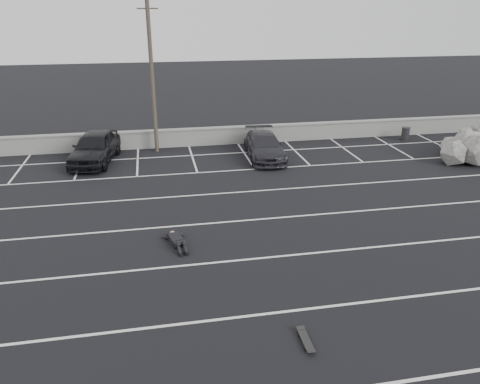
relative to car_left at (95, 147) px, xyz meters
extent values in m
plane|color=black|center=(7.19, -11.79, -0.83)|extent=(120.00, 120.00, 0.00)
cube|color=gray|center=(7.19, 2.21, -0.33)|extent=(50.00, 0.35, 1.00)
cube|color=gray|center=(7.19, 2.21, 0.19)|extent=(50.00, 0.45, 0.08)
cube|color=silver|center=(7.19, -14.79, -0.82)|extent=(36.00, 0.10, 0.01)
cube|color=silver|center=(7.19, -11.79, -0.82)|extent=(36.00, 0.10, 0.01)
cube|color=silver|center=(7.19, -8.79, -0.82)|extent=(36.00, 0.10, 0.01)
cube|color=silver|center=(7.19, -5.79, -0.82)|extent=(36.00, 0.10, 0.01)
cube|color=silver|center=(7.19, -2.79, -0.82)|extent=(36.00, 0.10, 0.01)
cube|color=silver|center=(7.19, 0.21, -0.82)|extent=(36.00, 0.10, 0.01)
cube|color=silver|center=(-3.81, -0.29, -0.82)|extent=(0.10, 5.00, 0.01)
cube|color=silver|center=(-0.81, -0.29, -0.82)|extent=(0.10, 5.00, 0.01)
cube|color=silver|center=(2.19, -0.29, -0.82)|extent=(0.10, 5.00, 0.01)
cube|color=silver|center=(5.19, -0.29, -0.82)|extent=(0.10, 5.00, 0.01)
cube|color=silver|center=(8.19, -0.29, -0.82)|extent=(0.10, 5.00, 0.01)
cube|color=silver|center=(11.19, -0.29, -0.82)|extent=(0.10, 5.00, 0.01)
cube|color=silver|center=(14.19, -0.29, -0.82)|extent=(0.10, 5.00, 0.01)
cube|color=silver|center=(17.19, -0.29, -0.82)|extent=(0.10, 5.00, 0.01)
cube|color=silver|center=(20.19, -0.29, -0.82)|extent=(0.10, 5.00, 0.01)
imported|color=black|center=(0.00, 0.00, 0.00)|extent=(2.79, 5.13, 1.66)
imported|color=#26252C|center=(9.11, -1.00, -0.15)|extent=(2.24, 4.78, 1.35)
cylinder|color=#4C4238|center=(3.28, 1.41, 3.32)|extent=(0.22, 0.22, 8.29)
cube|color=#4C4238|center=(3.28, 1.41, 6.91)|extent=(1.11, 0.07, 0.07)
cylinder|color=black|center=(18.66, 0.93, -0.44)|extent=(0.54, 0.54, 0.77)
cylinder|color=black|center=(18.66, 0.93, -0.04)|extent=(0.60, 0.60, 0.04)
cube|color=black|center=(6.52, -16.12, -0.74)|extent=(0.22, 0.83, 0.02)
cube|color=black|center=(6.52, -15.85, -0.77)|extent=(0.17, 0.06, 0.04)
cube|color=black|center=(6.51, -16.40, -0.77)|extent=(0.17, 0.06, 0.04)
cylinder|color=black|center=(6.42, -15.84, -0.80)|extent=(0.03, 0.06, 0.06)
cylinder|color=black|center=(6.62, -15.85, -0.80)|extent=(0.03, 0.06, 0.06)
cylinder|color=black|center=(6.41, -16.40, -0.80)|extent=(0.03, 0.06, 0.06)
cylinder|color=black|center=(6.61, -16.40, -0.80)|extent=(0.03, 0.06, 0.06)
camera|label=1|loc=(3.11, -25.14, 7.05)|focal=35.00mm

